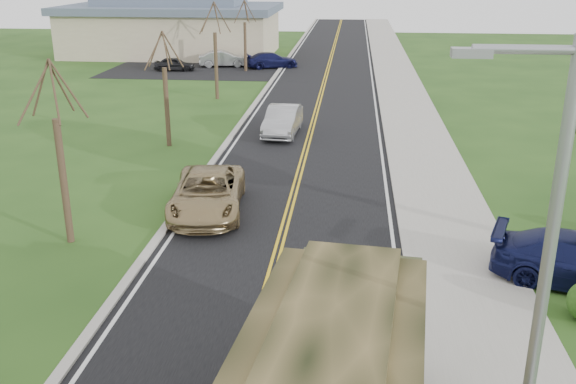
# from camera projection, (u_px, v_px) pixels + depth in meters

# --- Properties ---
(road) EXTENTS (8.00, 120.00, 0.01)m
(road) POSITION_uv_depth(u_px,v_px,m) (324.00, 85.00, 48.91)
(road) COLOR black
(road) RESTS_ON ground
(curb_right) EXTENTS (0.30, 120.00, 0.12)m
(curb_right) POSITION_uv_depth(u_px,v_px,m) (378.00, 85.00, 48.50)
(curb_right) COLOR #9E998E
(curb_right) RESTS_ON ground
(sidewalk_right) EXTENTS (3.20, 120.00, 0.10)m
(sidewalk_right) POSITION_uv_depth(u_px,v_px,m) (402.00, 86.00, 48.34)
(sidewalk_right) COLOR #9E998E
(sidewalk_right) RESTS_ON ground
(curb_left) EXTENTS (0.30, 120.00, 0.10)m
(curb_left) POSITION_uv_depth(u_px,v_px,m) (270.00, 83.00, 49.29)
(curb_left) COLOR #9E998E
(curb_left) RESTS_ON ground
(street_light) EXTENTS (1.65, 0.22, 8.00)m
(street_light) POSITION_uv_depth(u_px,v_px,m) (536.00, 293.00, 9.03)
(street_light) COLOR gray
(street_light) RESTS_ON ground
(bare_tree_a) EXTENTS (1.93, 2.26, 6.08)m
(bare_tree_a) POSITION_uv_depth(u_px,v_px,m) (62.00, 167.00, 20.60)
(bare_tree_a) COLOR #38281C
(bare_tree_a) RESTS_ON ground
(bare_tree_b) EXTENTS (1.83, 2.14, 5.73)m
(bare_tree_b) POSITION_uv_depth(u_px,v_px,m) (166.00, 98.00, 31.89)
(bare_tree_b) COLOR #38281C
(bare_tree_b) RESTS_ON ground
(bare_tree_c) EXTENTS (2.04, 2.39, 6.42)m
(bare_tree_c) POSITION_uv_depth(u_px,v_px,m) (216.00, 58.00, 43.03)
(bare_tree_c) COLOR #38281C
(bare_tree_c) RESTS_ON ground
(bare_tree_d) EXTENTS (1.88, 2.20, 5.91)m
(bare_tree_d) POSITION_uv_depth(u_px,v_px,m) (245.00, 41.00, 54.34)
(bare_tree_d) COLOR #38281C
(bare_tree_d) RESTS_ON ground
(commercial_building) EXTENTS (25.50, 21.50, 5.65)m
(commercial_building) POSITION_uv_depth(u_px,v_px,m) (173.00, 27.00, 64.49)
(commercial_building) COLOR tan
(commercial_building) RESTS_ON ground
(suv_champagne) EXTENTS (3.14, 5.76, 1.53)m
(suv_champagne) POSITION_uv_depth(u_px,v_px,m) (207.00, 193.00, 23.76)
(suv_champagne) COLOR #967F55
(suv_champagne) RESTS_ON ground
(sedan_silver) EXTENTS (1.86, 4.72, 1.53)m
(sedan_silver) POSITION_uv_depth(u_px,v_px,m) (283.00, 121.00, 34.60)
(sedan_silver) COLOR #9FA0A4
(sedan_silver) RESTS_ON ground
(lot_car_dark) EXTENTS (3.52, 1.63, 1.17)m
(lot_car_dark) POSITION_uv_depth(u_px,v_px,m) (175.00, 64.00, 55.09)
(lot_car_dark) COLOR black
(lot_car_dark) RESTS_ON ground
(lot_car_silver) EXTENTS (4.52, 2.25, 1.43)m
(lot_car_silver) POSITION_uv_depth(u_px,v_px,m) (223.00, 59.00, 57.20)
(lot_car_silver) COLOR #A5A5A9
(lot_car_silver) RESTS_ON ground
(lot_car_navy) EXTENTS (5.03, 3.49, 1.35)m
(lot_car_navy) POSITION_uv_depth(u_px,v_px,m) (272.00, 60.00, 56.63)
(lot_car_navy) COLOR #0F1139
(lot_car_navy) RESTS_ON ground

